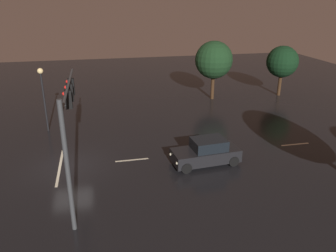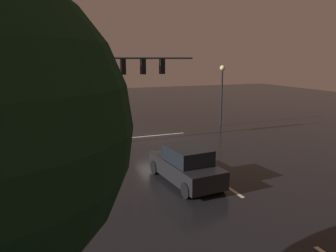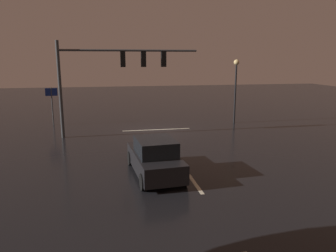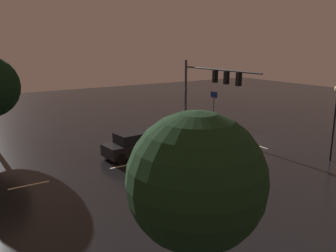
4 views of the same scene
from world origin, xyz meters
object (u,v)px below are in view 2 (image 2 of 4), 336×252
car_approaching (186,166)px  route_sign (38,107)px  traffic_signal_assembly (113,76)px  street_lamp_left_kerb (222,84)px

car_approaching → route_sign: bearing=-63.5°
traffic_signal_assembly → car_approaching: traffic_signal_assembly is taller
traffic_signal_assembly → street_lamp_left_kerb: traffic_signal_assembly is taller
traffic_signal_assembly → route_sign: size_ratio=3.10×
car_approaching → route_sign: 14.12m
traffic_signal_assembly → route_sign: (4.73, -4.52, -2.42)m
street_lamp_left_kerb → route_sign: 14.62m
car_approaching → street_lamp_left_kerb: (-8.15, -10.68, 2.76)m
street_lamp_left_kerb → route_sign: (14.42, -1.91, -1.43)m
traffic_signal_assembly → car_approaching: 9.02m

